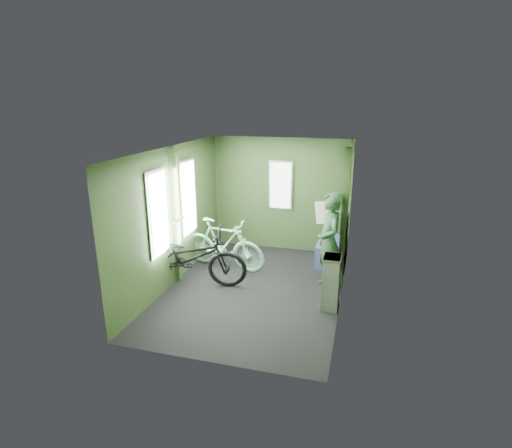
{
  "coord_description": "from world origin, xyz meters",
  "views": [
    {
      "loc": [
        1.62,
        -5.77,
        3.01
      ],
      "look_at": [
        0.0,
        0.1,
        1.1
      ],
      "focal_mm": 28.0,
      "sensor_mm": 36.0,
      "label": 1
    }
  ],
  "objects": [
    {
      "name": "bicycle_black",
      "position": [
        -1.08,
        -0.15,
        0.0
      ],
      "size": [
        2.03,
        1.09,
        1.08
      ],
      "primitive_type": "imported",
      "rotation": [
        0.0,
        -0.12,
        1.73
      ],
      "color": "black",
      "rests_on": "ground"
    },
    {
      "name": "bicycle_mint",
      "position": [
        -0.77,
        0.66,
        0.0
      ],
      "size": [
        1.71,
        0.88,
        1.04
      ],
      "primitive_type": "imported",
      "rotation": [
        0.0,
        -0.15,
        1.39
      ],
      "color": "#8DD4AD",
      "rests_on": "ground"
    },
    {
      "name": "waste_box",
      "position": [
        1.26,
        -0.29,
        0.41
      ],
      "size": [
        0.24,
        0.34,
        0.83
      ],
      "primitive_type": "cube",
      "color": "slate",
      "rests_on": "ground"
    },
    {
      "name": "room",
      "position": [
        -0.04,
        0.04,
        1.44
      ],
      "size": [
        4.0,
        4.02,
        2.31
      ],
      "color": "black",
      "rests_on": "ground"
    },
    {
      "name": "bench_seat",
      "position": [
        1.15,
        1.43,
        0.28
      ],
      "size": [
        0.52,
        0.91,
        0.95
      ],
      "rotation": [
        0.0,
        0.0,
        -0.02
      ],
      "color": "navy",
      "rests_on": "ground"
    },
    {
      "name": "passenger",
      "position": [
        1.14,
        0.39,
        0.81
      ],
      "size": [
        0.58,
        0.77,
        1.62
      ],
      "rotation": [
        0.0,
        0.0,
        -1.19
      ],
      "color": "#284A2F",
      "rests_on": "ground"
    }
  ]
}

